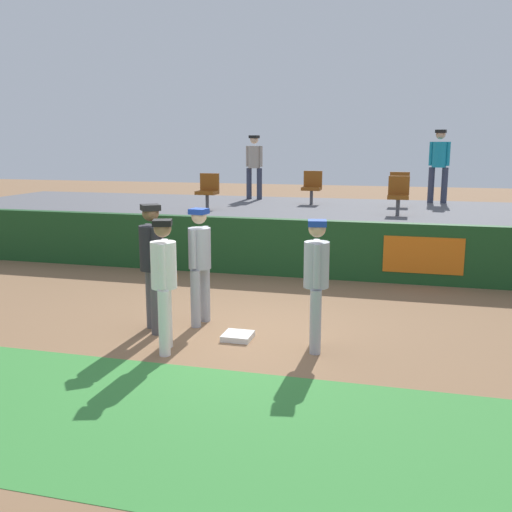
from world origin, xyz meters
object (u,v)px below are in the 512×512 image
(first_base, at_px, (238,336))
(player_runner_visitor, at_px, (316,276))
(seat_front_right, at_px, (398,193))
(spectator_capped, at_px, (254,162))
(seat_front_left, at_px, (208,189))
(spectator_hooded, at_px, (439,161))
(seat_back_right, at_px, (399,187))
(player_fielder_home, at_px, (164,276))
(player_umpire, at_px, (152,259))
(seat_back_center, at_px, (312,186))
(player_coach_visitor, at_px, (200,258))

(first_base, bearing_deg, player_runner_visitor, -6.86)
(seat_front_right, xyz_separation_m, spectator_capped, (-3.96, 2.70, 0.54))
(seat_front_left, height_order, spectator_hooded, spectator_hooded)
(spectator_hooded, height_order, spectator_capped, spectator_hooded)
(seat_back_right, relative_size, seat_front_left, 1.00)
(first_base, xyz_separation_m, player_fielder_home, (-0.78, -0.69, 0.97))
(player_umpire, xyz_separation_m, seat_back_center, (1.10, 7.23, 0.56))
(player_fielder_home, bearing_deg, spectator_capped, 169.82)
(player_coach_visitor, xyz_separation_m, spectator_capped, (-1.21, 7.65, 1.15))
(seat_front_right, relative_size, spectator_capped, 0.48)
(seat_back_center, bearing_deg, spectator_capped, 152.98)
(player_runner_visitor, bearing_deg, seat_back_right, 163.40)
(first_base, height_order, seat_front_left, seat_front_left)
(player_runner_visitor, bearing_deg, first_base, -106.79)
(seat_back_center, bearing_deg, seat_back_right, 0.00)
(player_fielder_home, bearing_deg, spectator_hooded, 140.07)
(first_base, height_order, spectator_capped, spectator_capped)
(seat_front_left, bearing_deg, first_base, -66.73)
(player_coach_visitor, distance_m, seat_back_right, 7.30)
(seat_front_right, xyz_separation_m, seat_front_left, (-4.35, 0.00, 0.00))
(player_fielder_home, distance_m, seat_back_right, 8.45)
(player_coach_visitor, bearing_deg, spectator_hooded, 162.38)
(player_fielder_home, xyz_separation_m, player_runner_visitor, (1.89, 0.56, -0.00))
(seat_back_right, bearing_deg, first_base, -105.24)
(seat_back_center, bearing_deg, seat_front_left, -140.32)
(player_fielder_home, height_order, seat_back_center, seat_back_center)
(player_umpire, xyz_separation_m, seat_back_right, (3.27, 7.23, 0.56))
(player_runner_visitor, height_order, player_coach_visitor, player_coach_visitor)
(seat_back_center, distance_m, spectator_hooded, 3.37)
(first_base, height_order, player_coach_visitor, player_coach_visitor)
(seat_back_right, relative_size, spectator_capped, 0.48)
(seat_back_right, bearing_deg, spectator_hooded, 49.89)
(player_fielder_home, bearing_deg, player_umpire, -162.96)
(first_base, relative_size, spectator_capped, 0.23)
(player_coach_visitor, relative_size, spectator_hooded, 0.94)
(player_coach_visitor, distance_m, spectator_hooded, 8.78)
(seat_front_right, bearing_deg, spectator_hooded, 72.42)
(seat_back_center, height_order, spectator_hooded, spectator_hooded)
(player_fielder_home, height_order, seat_front_left, seat_front_left)
(first_base, bearing_deg, seat_front_right, 69.89)
(spectator_capped, bearing_deg, seat_back_right, 175.01)
(first_base, bearing_deg, seat_front_left, 113.27)
(spectator_hooded, distance_m, spectator_capped, 4.89)
(player_umpire, height_order, seat_front_right, seat_front_right)
(first_base, distance_m, seat_back_center, 7.44)
(first_base, relative_size, seat_front_left, 0.48)
(player_fielder_home, bearing_deg, player_coach_visitor, 160.53)
(seat_back_right, height_order, seat_back_center, same)
(player_coach_visitor, distance_m, seat_back_center, 6.80)
(seat_back_right, bearing_deg, spectator_capped, 167.07)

